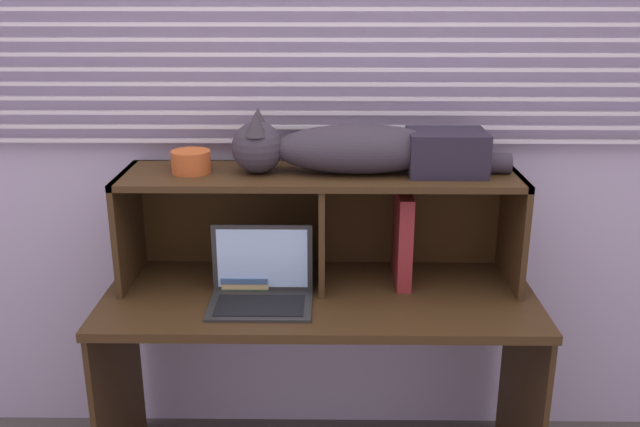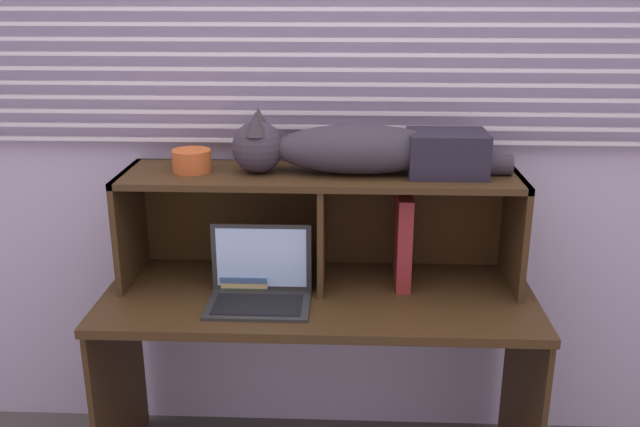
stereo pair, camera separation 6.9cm
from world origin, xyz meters
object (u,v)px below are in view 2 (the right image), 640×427
Objects in this scene: book_stack at (249,271)px; cat at (340,149)px; binder_upright at (403,238)px; laptop at (260,285)px; small_basket at (192,161)px; storage_box at (447,153)px.

cat is at bearing 0.38° from book_stack.
book_stack is (-0.53, -0.00, -0.13)m from binder_upright.
laptop is 1.03× the size of binder_upright.
small_basket is (-0.18, 0.00, 0.39)m from book_stack.
small_basket is (-0.24, 0.18, 0.37)m from laptop.
cat is at bearing 180.00° from storage_box.
small_basket reaches higher than laptop.
storage_box is (0.13, 0.00, 0.29)m from binder_upright.
binder_upright reaches higher than laptop.
cat reaches higher than storage_box.
laptop is 0.47m from small_basket.
book_stack is at bearing -179.77° from binder_upright.
small_basket is 0.84m from storage_box.
storage_box reaches higher than small_basket.
laptop is at bearing -70.93° from book_stack.
small_basket reaches higher than binder_upright.
storage_box is at bearing 0.00° from small_basket.
book_stack is (-0.31, -0.00, -0.44)m from cat.
cat reaches higher than laptop.
cat is 3.71× the size of book_stack.
laptop is (-0.25, -0.18, -0.41)m from cat.
laptop is 1.30× the size of storage_box.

